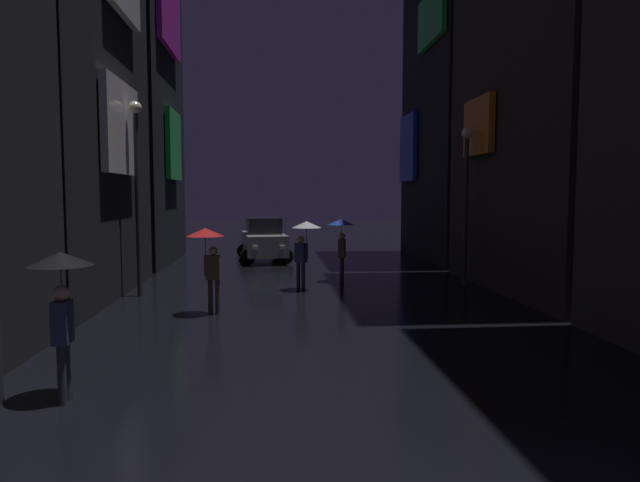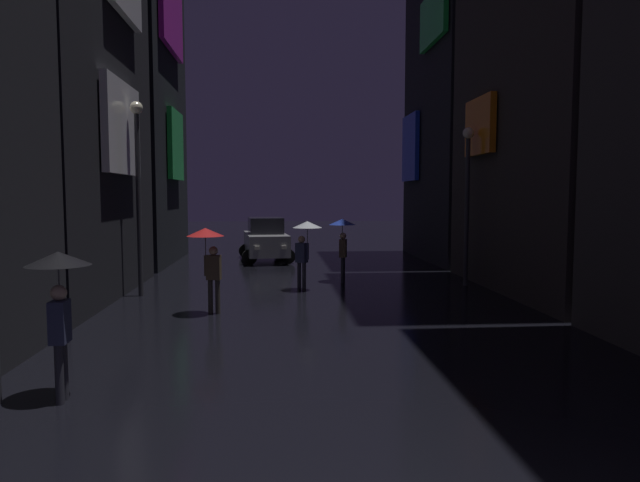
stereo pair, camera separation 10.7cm
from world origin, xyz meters
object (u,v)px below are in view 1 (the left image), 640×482
object	(u,v)px
pedestrian_near_crossing_black	(61,284)
pedestrian_far_right_clear	(305,236)
pedestrian_midstreet_centre_blue	(341,232)
streetlamp_left_far	(137,176)
pedestrian_foreground_left_red	(208,246)
car_distant	(264,240)
streetlamp_right_far	(466,186)

from	to	relation	value
pedestrian_near_crossing_black	pedestrian_far_right_clear	bearing A→B (deg)	66.64
pedestrian_midstreet_centre_blue	streetlamp_left_far	world-z (taller)	streetlamp_left_far
pedestrian_far_right_clear	pedestrian_midstreet_centre_blue	distance (m)	2.03
pedestrian_near_crossing_black	pedestrian_midstreet_centre_blue	size ratio (longest dim) A/B	1.00
pedestrian_foreground_left_red	streetlamp_left_far	world-z (taller)	streetlamp_left_far
pedestrian_midstreet_centre_blue	car_distant	xyz separation A→B (m)	(-2.69, 6.40, -0.74)
pedestrian_foreground_left_red	pedestrian_near_crossing_black	size ratio (longest dim) A/B	1.00
pedestrian_near_crossing_black	streetlamp_left_far	distance (m)	8.67
streetlamp_left_far	streetlamp_right_far	distance (m)	10.07
pedestrian_midstreet_centre_blue	pedestrian_near_crossing_black	bearing A→B (deg)	-116.22
pedestrian_foreground_left_red	streetlamp_left_far	xyz separation A→B (m)	(-2.26, 2.69, 1.80)
car_distant	streetlamp_left_far	size ratio (longest dim) A/B	0.77
pedestrian_foreground_left_red	pedestrian_near_crossing_black	xyz separation A→B (m)	(-1.40, -5.75, 0.00)
pedestrian_foreground_left_red	streetlamp_right_far	xyz separation A→B (m)	(7.74, 3.88, 1.53)
pedestrian_near_crossing_black	streetlamp_right_far	world-z (taller)	streetlamp_right_far
pedestrian_far_right_clear	pedestrian_midstreet_centre_blue	size ratio (longest dim) A/B	1.00
car_distant	streetlamp_left_far	world-z (taller)	streetlamp_left_far
pedestrian_foreground_left_red	pedestrian_far_right_clear	distance (m)	4.22
streetlamp_right_far	pedestrian_midstreet_centre_blue	bearing A→B (deg)	164.92
pedestrian_far_right_clear	car_distant	size ratio (longest dim) A/B	0.49
car_distant	streetlamp_right_far	xyz separation A→B (m)	(6.57, -7.45, 2.27)
pedestrian_far_right_clear	car_distant	bearing A→B (deg)	99.82
pedestrian_foreground_left_red	pedestrian_far_right_clear	bearing A→B (deg)	53.00
pedestrian_far_right_clear	pedestrian_midstreet_centre_blue	xyz separation A→B (m)	(1.32, 1.55, 0.00)
pedestrian_midstreet_centre_blue	pedestrian_far_right_clear	bearing A→B (deg)	-130.34
pedestrian_far_right_clear	pedestrian_midstreet_centre_blue	bearing A→B (deg)	49.66
car_distant	streetlamp_left_far	xyz separation A→B (m)	(-3.43, -8.63, 2.54)
pedestrian_midstreet_centre_blue	streetlamp_right_far	bearing A→B (deg)	-15.08
pedestrian_near_crossing_black	car_distant	bearing A→B (deg)	81.47
streetlamp_left_far	streetlamp_right_far	size ratio (longest dim) A/B	1.10
pedestrian_far_right_clear	car_distant	distance (m)	8.10
pedestrian_foreground_left_red	streetlamp_left_far	size ratio (longest dim) A/B	0.38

